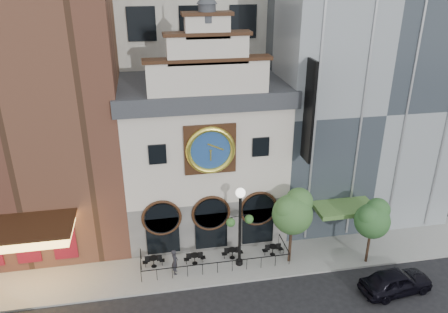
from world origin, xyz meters
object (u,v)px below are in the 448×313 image
Objects in this scene: bistro_1 at (195,258)px; tree_right at (373,218)px; car_right at (396,281)px; lamppost at (240,219)px; pedestrian at (175,262)px; tree_left at (293,211)px; bistro_0 at (154,261)px; bistro_3 at (273,250)px; bistro_2 at (232,253)px.

tree_right is (12.48, -1.99, 3.20)m from bistro_1.
lamppost is (-9.70, 4.56, 3.17)m from car_right.
pedestrian is 0.34× the size of tree_left.
bistro_0 is at bearing 176.09° from bistro_1.
bistro_2 is at bearing 177.08° from bistro_3.
car_right is at bearing -104.59° from pedestrian.
lamppost is (4.67, 0.14, 2.90)m from pedestrian.
tree_right reaches higher than car_right.
tree_left is at bearing -7.30° from bistro_1.
bistro_0 is at bearing 179.46° from bistro_2.
lamppost is at bearing -66.07° from bistro_2.
bistro_3 is 0.82× the size of pedestrian.
bistro_0 is 0.82× the size of pedestrian.
car_right is at bearing -18.87° from bistro_0.
pedestrian reaches higher than bistro_3.
car_right is at bearing -22.02° from bistro_1.
bistro_3 is at bearing -1.36° from bistro_0.
lamppost reaches higher than bistro_3.
bistro_1 is 1.00× the size of bistro_3.
car_right is 0.79× the size of lamppost.
car_right is 8.16m from tree_left.
bistro_1 is 5.89m from bistro_3.
tree_right is at bearing -8.07° from bistro_0.
bistro_1 is 0.27× the size of tree_left.
bistro_3 is 0.27× the size of tree_left.
lamppost reaches higher than tree_right.
tree_right is at bearing -0.09° from car_right.
car_right is (10.06, -5.36, 0.23)m from bistro_2.
bistro_3 is (3.06, -0.16, 0.00)m from bistro_2.
bistro_0 and bistro_1 have the same top height.
bistro_0 is 0.32× the size of tree_right.
bistro_0 is at bearing 173.71° from tree_left.
bistro_3 is 0.32× the size of car_right.
lamppost reaches higher than bistro_0.
bistro_3 is at bearing -2.92° from bistro_2.
car_right reaches higher than bistro_2.
bistro_0 and bistro_3 have the same top height.
pedestrian is 9.02m from tree_left.
pedestrian is at bearing -173.92° from bistro_3.
lamppost is 9.40m from tree_right.
lamppost reaches higher than bistro_1.
tree_left is 1.15× the size of tree_right.
bistro_3 is (5.89, -0.01, 0.00)m from bistro_1.
bistro_1 and bistro_2 have the same top height.
bistro_2 is at bearing 54.70° from car_right.
pedestrian is (1.47, -1.00, 0.50)m from bistro_0.
car_right is 11.18m from lamppost.
bistro_0 is at bearing 171.93° from tree_right.
bistro_1 is at bearing 160.74° from lamppost.
car_right reaches higher than bistro_0.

